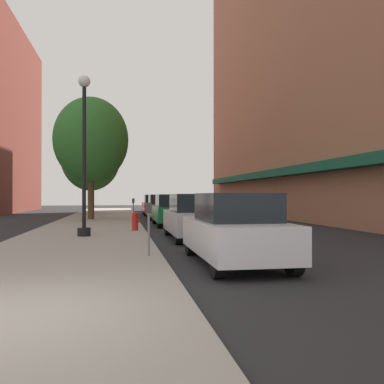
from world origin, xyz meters
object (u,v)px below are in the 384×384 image
object	(u,v)px
lamppost	(84,152)
fire_hydrant	(135,221)
parking_meter_near	(149,222)
parking_meter_far	(133,207)
car_silver	(194,217)
car_green	(172,210)
car_red	(154,205)
tree_mid	(91,157)
car_yellow	(161,207)
tree_near	(91,140)
car_white	(235,230)

from	to	relation	value
lamppost	fire_hydrant	bearing A→B (deg)	47.71
parking_meter_near	parking_meter_far	distance (m)	13.87
car_silver	car_green	distance (m)	6.84
parking_meter_near	car_red	distance (m)	23.73
lamppost	car_red	size ratio (longest dim) A/B	1.37
car_silver	car_green	bearing A→B (deg)	91.48
tree_mid	lamppost	bearing A→B (deg)	-86.57
fire_hydrant	car_red	distance (m)	16.29
parking_meter_near	car_yellow	bearing A→B (deg)	83.73
tree_near	car_red	xyz separation A→B (m)	(4.52, 7.09, -4.30)
fire_hydrant	tree_mid	distance (m)	18.16
lamppost	car_white	xyz separation A→B (m)	(3.97, -6.25, -2.39)
parking_meter_far	car_red	distance (m)	9.97
parking_meter_far	car_yellow	xyz separation A→B (m)	(1.95, 3.87, -0.14)
parking_meter_near	car_green	distance (m)	11.77
car_red	fire_hydrant	bearing A→B (deg)	-95.06
car_silver	car_red	distance (m)	18.89
parking_meter_far	tree_mid	world-z (taller)	tree_mid
parking_meter_near	tree_near	xyz separation A→B (m)	(-2.57, 16.56, 4.15)
car_silver	car_white	bearing A→B (deg)	-88.52
car_red	lamppost	bearing A→B (deg)	-100.08
lamppost	parking_meter_near	bearing A→B (deg)	-69.47
fire_hydrant	tree_near	bearing A→B (deg)	105.21
parking_meter_far	car_white	xyz separation A→B (m)	(1.95, -14.74, -0.14)
lamppost	car_green	xyz separation A→B (m)	(3.97, 6.22, -2.39)
fire_hydrant	car_yellow	size ratio (longest dim) A/B	0.18
tree_near	car_white	xyz separation A→B (m)	(4.52, -17.42, -4.30)
lamppost	car_green	distance (m)	7.75
parking_meter_far	car_yellow	bearing A→B (deg)	63.24
tree_mid	car_red	world-z (taller)	tree_mid
fire_hydrant	car_green	size ratio (longest dim) A/B	0.18
parking_meter_near	tree_mid	size ratio (longest dim) A/B	0.18
car_white	lamppost	bearing A→B (deg)	124.05
fire_hydrant	tree_mid	size ratio (longest dim) A/B	0.11
parking_meter_far	car_red	xyz separation A→B (m)	(1.95, 9.78, -0.14)
parking_meter_near	car_green	world-z (taller)	car_green
lamppost	car_silver	distance (m)	4.68
tree_near	car_green	distance (m)	7.96
fire_hydrant	parking_meter_near	bearing A→B (deg)	-89.22
lamppost	parking_meter_near	world-z (taller)	lamppost
parking_meter_near	car_red	world-z (taller)	car_red
parking_meter_far	tree_near	xyz separation A→B (m)	(-2.57, 2.69, 4.15)
lamppost	tree_near	distance (m)	11.34
lamppost	car_yellow	world-z (taller)	lamppost
parking_meter_near	car_red	size ratio (longest dim) A/B	0.30
fire_hydrant	tree_mid	xyz separation A→B (m)	(-3.08, 17.38, 4.26)
car_green	car_red	world-z (taller)	same
parking_meter_near	car_white	distance (m)	2.14
fire_hydrant	tree_near	distance (m)	10.45
tree_mid	car_yellow	bearing A→B (deg)	-54.26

